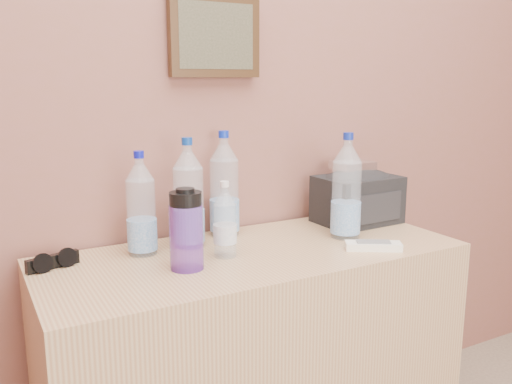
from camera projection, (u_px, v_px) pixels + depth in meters
picture_frame at (215, 36)px, 1.68m from camera, size 0.30×0.03×0.25m
dresser at (254, 371)px, 1.67m from camera, size 1.24×0.52×0.77m
pet_large_a at (141, 209)px, 1.54m from camera, size 0.08×0.08×0.30m
pet_large_b at (188, 199)px, 1.61m from camera, size 0.09×0.09×0.33m
pet_large_c at (224, 190)px, 1.73m from camera, size 0.09×0.09×0.34m
pet_large_d at (346, 192)px, 1.71m from camera, size 0.09×0.09×0.33m
pet_small at (225, 224)px, 1.53m from camera, size 0.06×0.06×0.22m
nalgene_bottle at (186, 230)px, 1.42m from camera, size 0.09×0.09×0.22m
sunglasses at (53, 262)px, 1.44m from camera, size 0.15×0.09×0.04m
ac_remote at (373, 246)px, 1.60m from camera, size 0.17×0.13×0.02m
toiletry_bag at (357, 196)px, 1.90m from camera, size 0.28×0.21×0.19m
foil_packet at (353, 165)px, 1.90m from camera, size 0.13×0.11×0.03m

